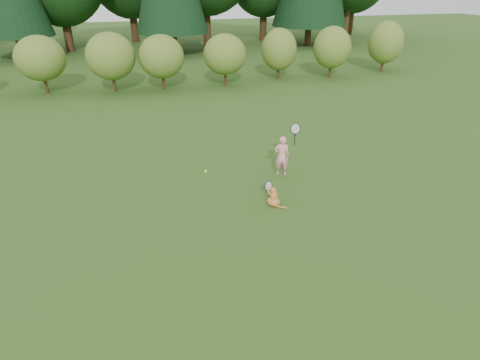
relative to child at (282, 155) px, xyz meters
name	(u,v)px	position (x,y,z in m)	size (l,w,h in m)	color
ground	(241,226)	(-1.75, -2.16, -0.58)	(100.00, 100.00, 0.00)	#224B15
shrub_row	(169,58)	(-1.75, 10.84, 0.82)	(28.00, 3.00, 2.80)	#546720
child	(282,155)	(0.00, 0.00, 0.00)	(0.65, 0.43, 1.67)	pink
cat	(273,196)	(-0.77, -1.48, -0.34)	(0.47, 0.67, 0.65)	#C16325
tennis_ball	(206,171)	(-2.41, -1.79, 0.64)	(0.07, 0.07, 0.07)	#BFE21A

